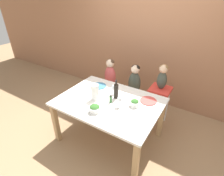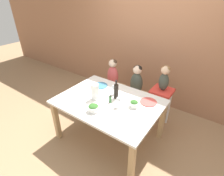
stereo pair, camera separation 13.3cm
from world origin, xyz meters
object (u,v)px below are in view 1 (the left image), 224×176
(person_child_center, at_px, (135,80))
(dinner_plate_back_left, at_px, (99,86))
(salad_bowl_large, at_px, (95,108))
(dinner_plate_back_right, at_px, (148,101))
(chair_far_left, at_px, (110,89))
(salad_bowl_small, at_px, (135,103))
(person_child_left, at_px, (110,73))
(wine_bottle, at_px, (116,91))
(chair_right_highchair, at_px, (159,97))
(wine_glass_far, at_px, (114,88))
(paper_towel_roll, at_px, (95,92))
(dinner_plate_front_left, at_px, (77,99))
(person_baby_right, at_px, (163,75))
(chair_far_center, at_px, (133,97))
(wine_glass_near, at_px, (119,100))

(person_child_center, height_order, dinner_plate_back_left, person_child_center)
(salad_bowl_large, height_order, dinner_plate_back_right, salad_bowl_large)
(chair_far_left, xyz_separation_m, salad_bowl_large, (0.45, -1.10, 0.39))
(salad_bowl_small, bearing_deg, dinner_plate_back_right, 60.52)
(chair_far_left, distance_m, dinner_plate_back_right, 1.14)
(person_child_left, bearing_deg, wine_bottle, -51.57)
(chair_right_highchair, bearing_deg, wine_glass_far, -135.07)
(salad_bowl_small, bearing_deg, paper_towel_roll, -165.40)
(chair_far_left, height_order, dinner_plate_front_left, dinner_plate_front_left)
(wine_glass_far, xyz_separation_m, dinner_plate_back_left, (-0.34, 0.08, -0.11))
(person_baby_right, bearing_deg, person_child_left, -179.97)
(wine_glass_far, bearing_deg, dinner_plate_front_left, -133.20)
(wine_bottle, distance_m, wine_glass_far, 0.12)
(chair_far_left, height_order, paper_towel_roll, paper_towel_roll)
(wine_bottle, bearing_deg, wine_glass_far, 140.10)
(person_baby_right, distance_m, dinner_plate_front_left, 1.41)
(wine_bottle, xyz_separation_m, wine_glass_far, (-0.09, 0.08, -0.01))
(chair_right_highchair, height_order, person_child_left, person_child_left)
(person_child_center, bearing_deg, dinner_plate_back_right, -46.59)
(chair_right_highchair, bearing_deg, chair_far_left, -180.00)
(salad_bowl_small, height_order, dinner_plate_back_right, salad_bowl_small)
(chair_far_left, height_order, dinner_plate_back_right, dinner_plate_back_right)
(person_child_center, height_order, salad_bowl_small, person_child_center)
(chair_right_highchair, relative_size, salad_bowl_small, 5.64)
(dinner_plate_front_left, bearing_deg, dinner_plate_back_left, 83.88)
(wine_bottle, distance_m, salad_bowl_large, 0.46)
(chair_right_highchair, distance_m, dinner_plate_front_left, 1.40)
(chair_far_left, xyz_separation_m, dinner_plate_back_left, (0.08, -0.49, 0.34))
(salad_bowl_large, xyz_separation_m, dinner_plate_back_right, (0.53, 0.62, -0.04))
(salad_bowl_small, bearing_deg, dinner_plate_back_left, 165.36)
(chair_far_center, height_order, wine_glass_near, wine_glass_near)
(salad_bowl_small, bearing_deg, salad_bowl_large, -135.07)
(dinner_plate_back_right, bearing_deg, person_baby_right, 86.37)
(person_child_left, height_order, paper_towel_roll, person_child_left)
(paper_towel_roll, bearing_deg, wine_glass_near, 2.83)
(chair_far_left, bearing_deg, person_child_left, 90.00)
(person_child_left, height_order, person_child_center, same)
(wine_bottle, xyz_separation_m, wine_glass_near, (0.16, -0.17, -0.01))
(person_baby_right, distance_m, wine_bottle, 0.82)
(wine_bottle, bearing_deg, dinner_plate_back_left, 160.23)
(person_child_center, distance_m, dinner_plate_front_left, 1.11)
(wine_glass_near, distance_m, dinner_plate_back_left, 0.68)
(chair_right_highchair, distance_m, salad_bowl_large, 1.25)
(person_child_left, xyz_separation_m, dinner_plate_back_left, (0.08, -0.50, -0.02))
(person_child_center, relative_size, paper_towel_roll, 2.32)
(wine_glass_near, bearing_deg, salad_bowl_large, -129.81)
(chair_far_left, distance_m, person_baby_right, 1.16)
(wine_glass_far, relative_size, dinner_plate_back_right, 0.67)
(person_child_center, bearing_deg, wine_glass_near, -79.57)
(chair_far_left, distance_m, chair_far_center, 0.52)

